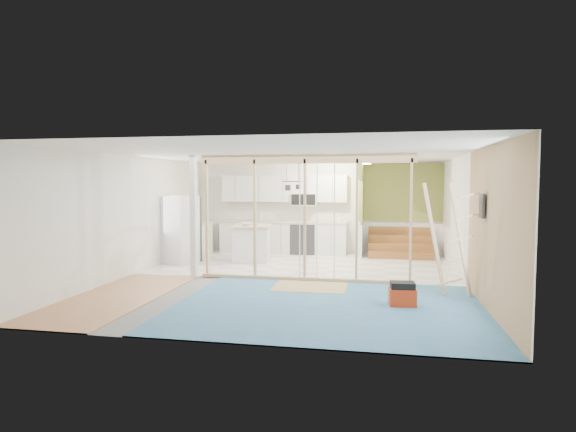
% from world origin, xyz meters
% --- Properties ---
extents(room, '(7.01, 8.01, 2.61)m').
position_xyz_m(room, '(0.00, 0.00, 1.30)').
color(room, slate).
rests_on(room, ground).
extents(floor_overlays, '(7.00, 8.00, 0.03)m').
position_xyz_m(floor_overlays, '(0.07, 0.06, 0.01)').
color(floor_overlays, silver).
rests_on(floor_overlays, room).
extents(stud_frame, '(4.66, 0.14, 2.60)m').
position_xyz_m(stud_frame, '(-0.24, -0.00, 1.59)').
color(stud_frame, tan).
rests_on(stud_frame, room).
extents(base_cabinets, '(4.45, 2.24, 0.93)m').
position_xyz_m(base_cabinets, '(-1.61, 3.36, 0.47)').
color(base_cabinets, silver).
rests_on(base_cabinets, room).
extents(upper_cabinets, '(3.60, 0.41, 0.85)m').
position_xyz_m(upper_cabinets, '(-0.84, 3.82, 1.82)').
color(upper_cabinets, silver).
rests_on(upper_cabinets, room).
extents(green_partition, '(2.25, 1.51, 2.60)m').
position_xyz_m(green_partition, '(2.04, 3.66, 0.94)').
color(green_partition, olive).
rests_on(green_partition, room).
extents(pot_rack, '(0.52, 0.52, 0.72)m').
position_xyz_m(pot_rack, '(-0.31, 1.89, 2.00)').
color(pot_rack, black).
rests_on(pot_rack, room).
extents(sheathing_panel, '(0.02, 4.00, 2.60)m').
position_xyz_m(sheathing_panel, '(3.48, -2.00, 1.30)').
color(sheathing_panel, tan).
rests_on(sheathing_panel, room).
extents(electrical_panel, '(0.04, 0.30, 0.40)m').
position_xyz_m(electrical_panel, '(3.43, -1.40, 1.65)').
color(electrical_panel, '#323337').
rests_on(electrical_panel, room).
extents(ceiling_light, '(0.32, 0.32, 0.08)m').
position_xyz_m(ceiling_light, '(1.40, 3.00, 2.54)').
color(ceiling_light, '#FFEABF').
rests_on(ceiling_light, room).
extents(fridge, '(0.93, 0.90, 1.69)m').
position_xyz_m(fridge, '(-3.10, 1.55, 0.84)').
color(fridge, silver).
rests_on(fridge, room).
extents(island, '(1.09, 1.09, 0.95)m').
position_xyz_m(island, '(-1.40, 2.13, 0.47)').
color(island, silver).
rests_on(island, room).
extents(bowl, '(0.37, 0.37, 0.07)m').
position_xyz_m(bowl, '(-1.48, 1.99, 0.98)').
color(bowl, silver).
rests_on(bowl, island).
extents(soap_bottle_a, '(0.17, 0.17, 0.34)m').
position_xyz_m(soap_bottle_a, '(-1.59, 3.78, 1.10)').
color(soap_bottle_a, silver).
rests_on(soap_bottle_a, base_cabinets).
extents(soap_bottle_b, '(0.10, 0.10, 0.19)m').
position_xyz_m(soap_bottle_b, '(0.70, 3.62, 1.02)').
color(soap_bottle_b, white).
rests_on(soap_bottle_b, base_cabinets).
extents(toolbox, '(0.45, 0.36, 0.41)m').
position_xyz_m(toolbox, '(2.18, -1.70, 0.19)').
color(toolbox, '#B42E10').
rests_on(toolbox, room).
extents(ladder, '(1.06, 0.20, 2.01)m').
position_xyz_m(ladder, '(3.03, -0.89, 1.03)').
color(ladder, '#E7BB8D').
rests_on(ladder, room).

